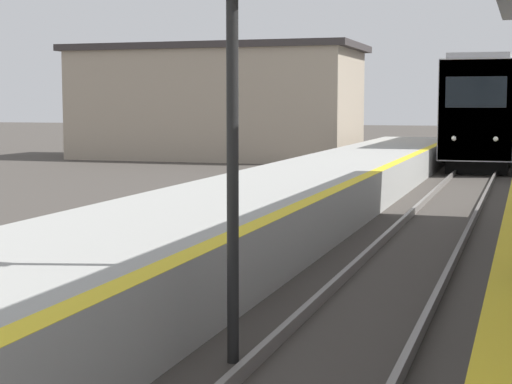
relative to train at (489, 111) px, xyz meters
The scene contains 3 objects.
train is the anchor object (origin of this frame).
signal_near 34.06m from the train, 91.64° to the right, with size 0.36×0.31×4.56m.
station_building 12.90m from the train, 162.72° to the right, with size 13.62×6.34×5.31m.
Camera 1 is at (1.81, -1.75, 2.62)m, focal length 60.00 mm.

